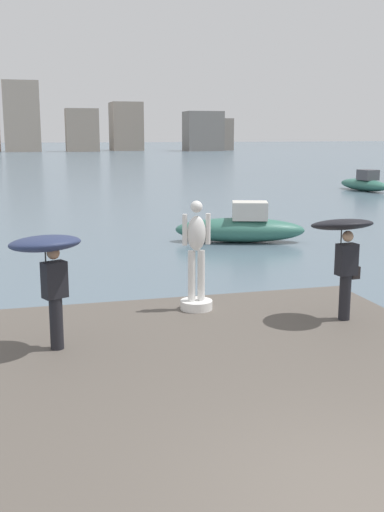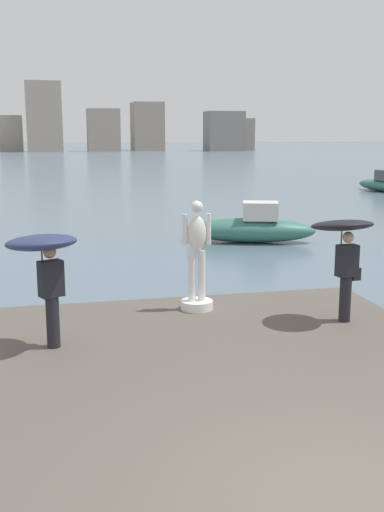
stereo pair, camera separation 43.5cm
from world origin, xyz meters
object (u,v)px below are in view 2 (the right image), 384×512
(onlooker_left, at_px, (44,255))
(boat_far, at_px, (251,228))
(statue_white_figure, at_px, (197,266))
(boat_near, at_px, (383,184))
(onlooker_right, at_px, (343,240))

(onlooker_left, height_order, boat_far, onlooker_left)
(statue_white_figure, height_order, boat_near, statue_white_figure)
(statue_white_figure, distance_m, onlooker_left, 3.47)
(boat_near, height_order, boat_far, boat_far)
(onlooker_left, xyz_separation_m, boat_far, (7.20, 10.99, -1.45))
(onlooker_right, xyz_separation_m, boat_near, (16.60, 27.50, -1.48))
(onlooker_right, bearing_deg, boat_far, 80.60)
(onlooker_right, bearing_deg, boat_near, 58.88)
(statue_white_figure, relative_size, onlooker_left, 1.13)
(onlooker_left, xyz_separation_m, onlooker_right, (5.43, 0.28, -0.00))
(statue_white_figure, xyz_separation_m, onlooker_right, (2.47, -1.40, 0.68))
(onlooker_left, bearing_deg, boat_far, 56.77)
(onlooker_right, height_order, boat_far, onlooker_right)
(boat_far, bearing_deg, statue_white_figure, -114.50)
(onlooker_right, height_order, boat_near, onlooker_right)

